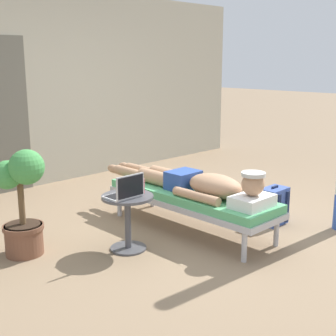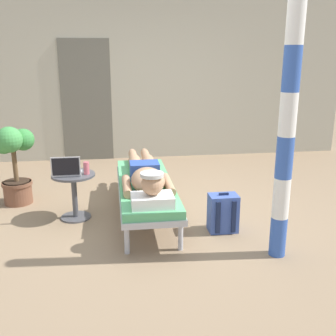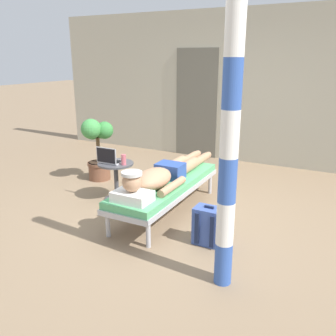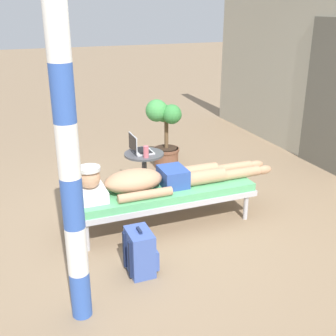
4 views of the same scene
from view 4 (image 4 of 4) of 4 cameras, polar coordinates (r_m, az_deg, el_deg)
name	(u,v)px [view 4 (image 4 of 4)]	position (r m, az deg, el deg)	size (l,w,h in m)	color
ground_plane	(169,228)	(4.51, 0.12, -8.04)	(40.00, 40.00, 0.00)	#8C7256
house_door_panel	(327,96)	(6.26, 20.54, 9.00)	(0.84, 0.03, 2.04)	#625F54
lounge_chair	(163,193)	(4.47, -0.71, -3.40)	(0.61, 1.94, 0.42)	#B7B7BC
person_reclining	(155,179)	(4.37, -1.76, -1.49)	(0.53, 2.17, 0.33)	white
side_table	(144,166)	(5.18, -3.20, 0.26)	(0.48, 0.48, 0.52)	#4C4C51
laptop	(138,148)	(5.14, -4.01, 2.76)	(0.31, 0.24, 0.23)	silver
drink_glass	(146,152)	(4.95, -2.97, 2.19)	(0.06, 0.06, 0.14)	#D86672
backpack	(140,252)	(3.76, -3.74, -11.20)	(0.30, 0.26, 0.42)	#3F59A5
potted_plant	(165,128)	(5.95, -0.36, 5.40)	(0.49, 0.53, 0.99)	brown
porch_post	(68,151)	(2.83, -13.30, 2.27)	(0.15, 0.15, 2.63)	#3359B2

